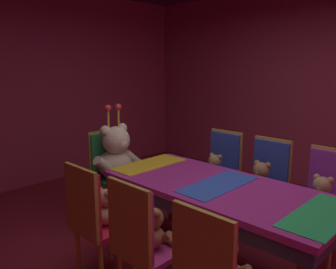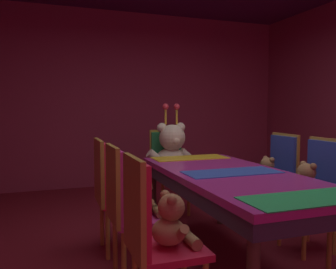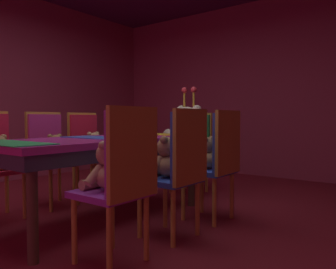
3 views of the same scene
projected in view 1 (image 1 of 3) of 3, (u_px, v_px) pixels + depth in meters
The scene contains 17 objects.
ground_plane at pixel (216, 264), 3.03m from camera, with size 7.90×7.90×0.00m, color maroon.
wall_back at pixel (37, 87), 4.93m from camera, with size 5.20×0.12×2.80m, color #99334C.
wall_right at pixel (336, 89), 4.58m from camera, with size 0.12×6.40×2.80m, color #99334C.
banquet_table at pixel (218, 195), 2.90m from camera, with size 0.90×2.02×0.75m.
teddy_left_0 at pixel (225, 262), 2.02m from camera, with size 0.26×0.33×0.31m.
chair_left_1 at pixel (138, 236), 2.32m from camera, with size 0.42×0.41×0.98m.
teddy_left_1 at pixel (154, 230), 2.43m from camera, with size 0.24×0.31×0.30m.
chair_left_2 at pixel (91, 213), 2.67m from camera, with size 0.42×0.41×0.98m.
teddy_left_2 at pixel (106, 209), 2.77m from camera, with size 0.25×0.32×0.30m.
chair_right_0 at pixel (327, 191), 3.13m from camera, with size 0.42×0.41×0.98m.
teddy_right_0 at pixel (321, 196), 3.03m from camera, with size 0.26×0.33×0.32m.
chair_right_1 at pixel (268, 176), 3.54m from camera, with size 0.42×0.41×0.98m.
teddy_right_1 at pixel (260, 180), 3.44m from camera, with size 0.27×0.34×0.32m.
chair_right_2 at pixel (222, 165), 3.94m from camera, with size 0.42×0.41×0.98m.
teddy_right_2 at pixel (214, 169), 3.84m from camera, with size 0.24×0.31×0.29m.
throne_chair at pixel (108, 164), 3.96m from camera, with size 0.41×0.42×0.98m.
king_teddy_bear at pixel (117, 156), 3.82m from camera, with size 0.66×0.51×0.84m.
Camera 1 is at (-2.26, -1.61, 1.73)m, focal length 36.89 mm.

